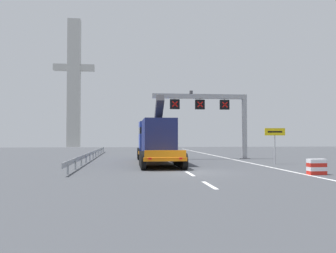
# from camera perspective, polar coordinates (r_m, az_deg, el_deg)

# --- Properties ---
(ground) EXTENTS (112.00, 112.00, 0.00)m
(ground) POSITION_cam_1_polar(r_m,az_deg,el_deg) (21.91, 3.88, -7.36)
(ground) COLOR #424449
(lane_markings) EXTENTS (0.20, 47.38, 0.01)m
(lane_markings) POSITION_cam_1_polar(r_m,az_deg,el_deg) (38.07, -1.06, -4.98)
(lane_markings) COLOR silver
(lane_markings) RESTS_ON ground
(edge_line_right) EXTENTS (0.20, 63.00, 0.01)m
(edge_line_right) POSITION_cam_1_polar(r_m,az_deg,el_deg) (35.01, 10.35, -5.23)
(edge_line_right) COLOR silver
(edge_line_right) RESTS_ON ground
(overhead_lane_gantry) EXTENTS (9.68, 0.90, 6.71)m
(overhead_lane_gantry) POSITION_cam_1_polar(r_m,az_deg,el_deg) (35.18, 7.34, 3.04)
(overhead_lane_gantry) COLOR #9EA0A5
(overhead_lane_gantry) RESTS_ON ground
(heavy_haul_truck_orange) EXTENTS (3.04, 14.07, 5.30)m
(heavy_haul_truck_orange) POSITION_cam_1_polar(r_m,az_deg,el_deg) (30.49, -2.01, -2.04)
(heavy_haul_truck_orange) COLOR orange
(heavy_haul_truck_orange) RESTS_ON ground
(exit_sign_yellow) EXTENTS (1.69, 0.15, 2.88)m
(exit_sign_yellow) POSITION_cam_1_polar(r_m,az_deg,el_deg) (29.58, 16.87, -1.53)
(exit_sign_yellow) COLOR #9EA0A5
(exit_sign_yellow) RESTS_ON ground
(crash_barrier_striped) EXTENTS (1.01, 0.52, 0.90)m
(crash_barrier_striped) POSITION_cam_1_polar(r_m,az_deg,el_deg) (21.99, 22.88, -6.03)
(crash_barrier_striped) COLOR red
(crash_barrier_striped) RESTS_ON ground
(guardrail_left) EXTENTS (0.13, 33.20, 0.76)m
(guardrail_left) POSITION_cam_1_polar(r_m,az_deg,el_deg) (36.25, -12.08, -4.22)
(guardrail_left) COLOR #999EA3
(guardrail_left) RESTS_ON ground
(bridge_pylon_distant) EXTENTS (9.00, 2.00, 28.76)m
(bridge_pylon_distant) POSITION_cam_1_polar(r_m,az_deg,el_deg) (82.65, -14.94, 7.08)
(bridge_pylon_distant) COLOR #B7B7B2
(bridge_pylon_distant) RESTS_ON ground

